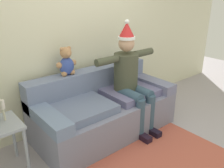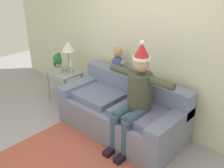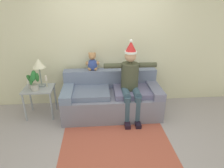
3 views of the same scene
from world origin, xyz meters
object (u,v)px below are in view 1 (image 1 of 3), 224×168
Objects in this scene: person_seated at (131,76)px; couch at (103,109)px; teddy_bear at (67,62)px; candle_short at (3,107)px.

couch is at bearing 155.45° from person_seated.
teddy_bear reaches higher than candle_short.
teddy_bear is 1.62× the size of candle_short.
candle_short is (-0.92, -0.25, -0.26)m from teddy_bear.
person_seated is at bearing -7.20° from candle_short.
candle_short is at bearing 172.80° from person_seated.
person_seated is 0.89m from teddy_bear.
candle_short is (-1.28, 0.04, 0.42)m from couch.
person_seated is 6.58× the size of candle_short.
teddy_bear reaches higher than couch.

